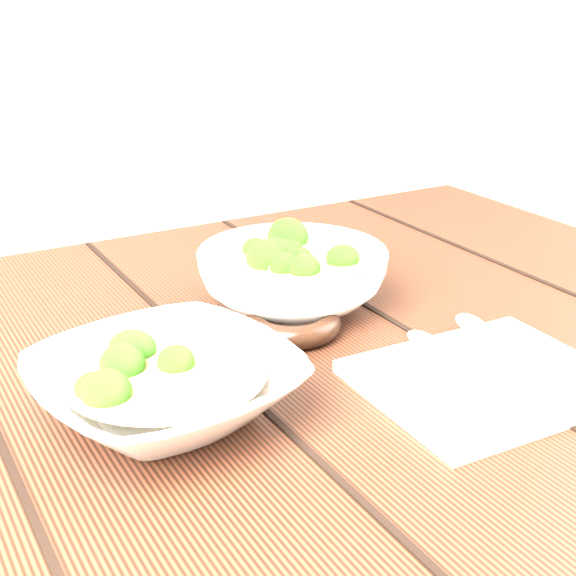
{
  "coord_description": "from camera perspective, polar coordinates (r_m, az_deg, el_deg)",
  "views": [
    {
      "loc": [
        -0.29,
        -0.61,
        1.09
      ],
      "look_at": [
        0.07,
        0.02,
        0.8
      ],
      "focal_mm": 50.0,
      "sensor_mm": 36.0,
      "label": 1
    }
  ],
  "objects": [
    {
      "name": "table",
      "position": [
        0.82,
        -3.74,
        -12.41
      ],
      "size": [
        1.2,
        0.8,
        0.75
      ],
      "color": "#34180F",
      "rests_on": "ground"
    },
    {
      "name": "spoon_right",
      "position": [
        0.78,
        13.67,
        -3.47
      ],
      "size": [
        0.08,
        0.17,
        0.01
      ],
      "color": "#A7A394",
      "rests_on": "napkin"
    },
    {
      "name": "spoon_left",
      "position": [
        0.74,
        11.21,
        -4.72
      ],
      "size": [
        0.03,
        0.17,
        0.01
      ],
      "color": "#A7A394",
      "rests_on": "napkin"
    },
    {
      "name": "soup_bowl_front",
      "position": [
        0.66,
        -8.69,
        -6.81
      ],
      "size": [
        0.24,
        0.24,
        0.06
      ],
      "color": "silver",
      "rests_on": "table"
    },
    {
      "name": "trivet",
      "position": [
        0.8,
        0.31,
        -2.49
      ],
      "size": [
        0.13,
        0.13,
        0.02
      ],
      "primitive_type": "torus",
      "rotation": [
        0.0,
        0.0,
        0.39
      ],
      "color": "black",
      "rests_on": "table"
    },
    {
      "name": "napkin",
      "position": [
        0.72,
        13.92,
        -6.38
      ],
      "size": [
        0.21,
        0.18,
        0.01
      ],
      "primitive_type": "cube",
      "rotation": [
        0.0,
        0.0,
        -0.03
      ],
      "color": "beige",
      "rests_on": "table"
    },
    {
      "name": "soup_bowl_back",
      "position": [
        0.85,
        0.32,
        0.88
      ],
      "size": [
        0.23,
        0.23,
        0.07
      ],
      "color": "silver",
      "rests_on": "table"
    }
  ]
}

